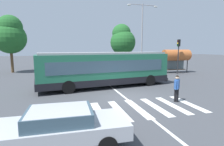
# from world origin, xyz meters

# --- Properties ---
(ground_plane) EXTENTS (160.00, 160.00, 0.00)m
(ground_plane) POSITION_xyz_m (0.00, 0.00, 0.00)
(ground_plane) COLOR #424449
(city_transit_bus) EXTENTS (11.95, 4.08, 3.06)m
(city_transit_bus) POSITION_xyz_m (-0.72, 3.95, 1.59)
(city_transit_bus) COLOR black
(city_transit_bus) RESTS_ON ground_plane
(pedestrian_crossing_street) EXTENTS (0.47, 0.46, 1.72)m
(pedestrian_crossing_street) POSITION_xyz_m (2.59, -1.64, 0.97)
(pedestrian_crossing_street) COLOR black
(pedestrian_crossing_street) RESTS_ON ground_plane
(foreground_sedan) EXTENTS (4.55, 1.98, 1.35)m
(foreground_sedan) POSITION_xyz_m (-4.44, -5.09, 0.77)
(foreground_sedan) COLOR black
(foreground_sedan) RESTS_ON ground_plane
(parked_car_silver) EXTENTS (1.91, 4.52, 1.35)m
(parked_car_silver) POSITION_xyz_m (-3.78, 13.14, 0.77)
(parked_car_silver) COLOR black
(parked_car_silver) RESTS_ON ground_plane
(parked_car_champagne) EXTENTS (1.92, 4.52, 1.35)m
(parked_car_champagne) POSITION_xyz_m (-1.15, 13.25, 0.77)
(parked_car_champagne) COLOR black
(parked_car_champagne) RESTS_ON ground_plane
(parked_car_teal) EXTENTS (1.97, 4.55, 1.35)m
(parked_car_teal) POSITION_xyz_m (1.69, 13.18, 0.77)
(parked_car_teal) COLOR black
(parked_car_teal) RESTS_ON ground_plane
(traffic_light_far_corner) EXTENTS (0.33, 0.32, 4.57)m
(traffic_light_far_corner) POSITION_xyz_m (10.46, 9.17, 3.08)
(traffic_light_far_corner) COLOR #28282B
(traffic_light_far_corner) RESTS_ON ground_plane
(bus_stop_shelter) EXTENTS (3.92, 1.54, 3.25)m
(bus_stop_shelter) POSITION_xyz_m (10.95, 10.30, 2.42)
(bus_stop_shelter) COLOR #28282B
(bus_stop_shelter) RESTS_ON ground_plane
(twin_arm_street_lamp) EXTENTS (4.68, 0.32, 9.62)m
(twin_arm_street_lamp) POSITION_xyz_m (6.73, 12.57, 5.88)
(twin_arm_street_lamp) COLOR #939399
(twin_arm_street_lamp) RESTS_ON ground_plane
(background_tree_left) EXTENTS (4.30, 4.30, 7.95)m
(background_tree_left) POSITION_xyz_m (-11.25, 16.63, 5.27)
(background_tree_left) COLOR brown
(background_tree_left) RESTS_ON ground_plane
(background_tree_right) EXTENTS (4.25, 4.25, 7.52)m
(background_tree_right) POSITION_xyz_m (5.53, 17.65, 4.86)
(background_tree_right) COLOR brown
(background_tree_right) RESTS_ON ground_plane
(crosswalk_painted_stripes) EXTENTS (7.21, 3.36, 0.01)m
(crosswalk_painted_stripes) POSITION_xyz_m (-0.31, -2.17, 0.00)
(crosswalk_painted_stripes) COLOR silver
(crosswalk_painted_stripes) RESTS_ON ground_plane
(lane_center_line) EXTENTS (0.16, 24.00, 0.01)m
(lane_center_line) POSITION_xyz_m (-0.26, 2.00, 0.00)
(lane_center_line) COLOR silver
(lane_center_line) RESTS_ON ground_plane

